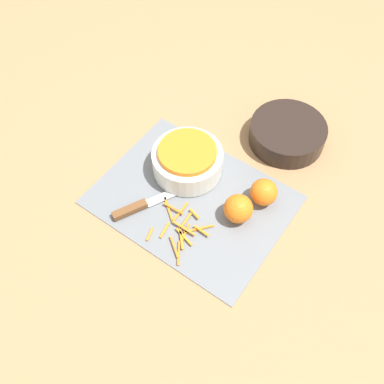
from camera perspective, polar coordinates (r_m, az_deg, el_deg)
name	(u,v)px	position (r m, az deg, el deg)	size (l,w,h in m)	color
ground_plane	(192,200)	(1.13, 0.00, -1.03)	(4.00, 4.00, 0.00)	#9E754C
cutting_board	(192,199)	(1.13, 0.00, -0.95)	(0.47, 0.36, 0.01)	slate
bowl_speckled	(187,160)	(1.15, -0.58, 4.08)	(0.18, 0.18, 0.08)	silver
bowl_dark	(287,133)	(1.26, 12.02, 7.29)	(0.21, 0.21, 0.06)	black
knife	(138,206)	(1.11, -6.81, -1.83)	(0.11, 0.20, 0.02)	brown
orange_left	(238,209)	(1.08, 5.91, -2.12)	(0.07, 0.07, 0.07)	orange
orange_right	(264,192)	(1.11, 9.11, -0.02)	(0.07, 0.07, 0.07)	orange
peel_pile	(181,228)	(1.08, -1.46, -4.57)	(0.15, 0.15, 0.01)	orange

